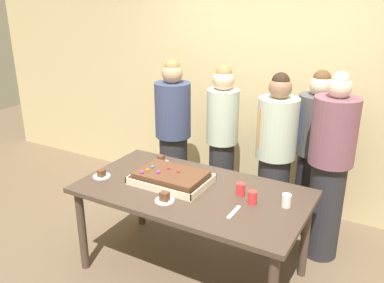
{
  "coord_description": "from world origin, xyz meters",
  "views": [
    {
      "loc": [
        1.46,
        -2.58,
        2.29
      ],
      "look_at": [
        -0.09,
        0.15,
        1.14
      ],
      "focal_mm": 38.13,
      "sensor_mm": 36.0,
      "label": 1
    }
  ],
  "objects_px": {
    "plated_slice_near_left": "(102,175)",
    "person_far_right_suit": "(173,136)",
    "plated_slice_far_left": "(165,198)",
    "person_striped_tie_right": "(314,152)",
    "person_green_shirt_behind": "(222,140)",
    "party_table": "(192,199)",
    "drink_cup_middle": "(252,197)",
    "drink_cup_nearest": "(286,201)",
    "cake_server_utensil": "(234,212)",
    "sheet_cake": "(171,178)",
    "person_back_corner": "(330,167)",
    "plated_slice_near_right": "(161,161)",
    "person_serving_front": "(275,158)",
    "drink_cup_far_end": "(241,189)"
  },
  "relations": [
    {
      "from": "person_green_shirt_behind",
      "to": "person_far_right_suit",
      "type": "height_order",
      "value": "person_far_right_suit"
    },
    {
      "from": "person_serving_front",
      "to": "person_green_shirt_behind",
      "type": "xyz_separation_m",
      "value": [
        -0.62,
        0.15,
        0.02
      ]
    },
    {
      "from": "person_serving_front",
      "to": "plated_slice_near_left",
      "type": "bearing_deg",
      "value": -12.62
    },
    {
      "from": "party_table",
      "to": "drink_cup_middle",
      "type": "relative_size",
      "value": 18.51
    },
    {
      "from": "cake_server_utensil",
      "to": "person_green_shirt_behind",
      "type": "xyz_separation_m",
      "value": [
        -0.67,
        1.19,
        0.06
      ]
    },
    {
      "from": "person_striped_tie_right",
      "to": "person_far_right_suit",
      "type": "relative_size",
      "value": 0.98
    },
    {
      "from": "drink_cup_middle",
      "to": "person_striped_tie_right",
      "type": "xyz_separation_m",
      "value": [
        0.17,
        1.18,
        -0.0
      ]
    },
    {
      "from": "plated_slice_near_right",
      "to": "drink_cup_middle",
      "type": "height_order",
      "value": "drink_cup_middle"
    },
    {
      "from": "drink_cup_nearest",
      "to": "person_far_right_suit",
      "type": "bearing_deg",
      "value": 152.3
    },
    {
      "from": "drink_cup_nearest",
      "to": "person_serving_front",
      "type": "relative_size",
      "value": 0.06
    },
    {
      "from": "plated_slice_far_left",
      "to": "person_green_shirt_behind",
      "type": "relative_size",
      "value": 0.09
    },
    {
      "from": "plated_slice_far_left",
      "to": "drink_cup_nearest",
      "type": "bearing_deg",
      "value": 24.54
    },
    {
      "from": "party_table",
      "to": "drink_cup_middle",
      "type": "distance_m",
      "value": 0.53
    },
    {
      "from": "plated_slice_near_left",
      "to": "cake_server_utensil",
      "type": "xyz_separation_m",
      "value": [
        1.24,
        0.01,
        -0.02
      ]
    },
    {
      "from": "party_table",
      "to": "person_serving_front",
      "type": "bearing_deg",
      "value": 65.01
    },
    {
      "from": "plated_slice_near_left",
      "to": "drink_cup_far_end",
      "type": "distance_m",
      "value": 1.21
    },
    {
      "from": "sheet_cake",
      "to": "person_far_right_suit",
      "type": "height_order",
      "value": "person_far_right_suit"
    },
    {
      "from": "party_table",
      "to": "person_striped_tie_right",
      "type": "relative_size",
      "value": 1.13
    },
    {
      "from": "cake_server_utensil",
      "to": "sheet_cake",
      "type": "bearing_deg",
      "value": 163.4
    },
    {
      "from": "plated_slice_near_left",
      "to": "person_back_corner",
      "type": "bearing_deg",
      "value": 30.13
    },
    {
      "from": "sheet_cake",
      "to": "person_back_corner",
      "type": "xyz_separation_m",
      "value": [
        1.12,
        0.78,
        0.04
      ]
    },
    {
      "from": "drink_cup_middle",
      "to": "plated_slice_near_left",
      "type": "bearing_deg",
      "value": -171.19
    },
    {
      "from": "person_back_corner",
      "to": "person_serving_front",
      "type": "bearing_deg",
      "value": -41.03
    },
    {
      "from": "plated_slice_near_right",
      "to": "plated_slice_far_left",
      "type": "distance_m",
      "value": 0.75
    },
    {
      "from": "sheet_cake",
      "to": "drink_cup_middle",
      "type": "bearing_deg",
      "value": -0.23
    },
    {
      "from": "drink_cup_nearest",
      "to": "cake_server_utensil",
      "type": "xyz_separation_m",
      "value": [
        -0.3,
        -0.27,
        -0.05
      ]
    },
    {
      "from": "drink_cup_nearest",
      "to": "sheet_cake",
      "type": "bearing_deg",
      "value": -175.52
    },
    {
      "from": "person_serving_front",
      "to": "person_striped_tie_right",
      "type": "xyz_separation_m",
      "value": [
        0.28,
        0.35,
        -0.0
      ]
    },
    {
      "from": "person_far_right_suit",
      "to": "sheet_cake",
      "type": "bearing_deg",
      "value": -0.04
    },
    {
      "from": "person_green_shirt_behind",
      "to": "drink_cup_nearest",
      "type": "bearing_deg",
      "value": 46.2
    },
    {
      "from": "sheet_cake",
      "to": "plated_slice_far_left",
      "type": "distance_m",
      "value": 0.33
    },
    {
      "from": "plated_slice_far_left",
      "to": "cake_server_utensil",
      "type": "height_order",
      "value": "plated_slice_far_left"
    },
    {
      "from": "plated_slice_far_left",
      "to": "person_striped_tie_right",
      "type": "height_order",
      "value": "person_striped_tie_right"
    },
    {
      "from": "party_table",
      "to": "drink_cup_nearest",
      "type": "xyz_separation_m",
      "value": [
        0.75,
        0.1,
        0.14
      ]
    },
    {
      "from": "plated_slice_near_right",
      "to": "drink_cup_far_end",
      "type": "relative_size",
      "value": 1.5
    },
    {
      "from": "person_green_shirt_behind",
      "to": "party_table",
      "type": "bearing_deg",
      "value": 11.84
    },
    {
      "from": "plated_slice_far_left",
      "to": "person_serving_front",
      "type": "distance_m",
      "value": 1.24
    },
    {
      "from": "party_table",
      "to": "plated_slice_near_right",
      "type": "height_order",
      "value": "plated_slice_near_right"
    },
    {
      "from": "plated_slice_near_right",
      "to": "person_far_right_suit",
      "type": "distance_m",
      "value": 0.58
    },
    {
      "from": "drink_cup_nearest",
      "to": "person_far_right_suit",
      "type": "relative_size",
      "value": 0.06
    },
    {
      "from": "drink_cup_far_end",
      "to": "person_green_shirt_behind",
      "type": "distance_m",
      "value": 1.09
    },
    {
      "from": "plated_slice_near_left",
      "to": "person_far_right_suit",
      "type": "xyz_separation_m",
      "value": [
        0.07,
        1.05,
        0.05
      ]
    },
    {
      "from": "drink_cup_far_end",
      "to": "person_striped_tie_right",
      "type": "height_order",
      "value": "person_striped_tie_right"
    },
    {
      "from": "plated_slice_near_right",
      "to": "drink_cup_nearest",
      "type": "distance_m",
      "value": 1.28
    },
    {
      "from": "plated_slice_near_right",
      "to": "person_striped_tie_right",
      "type": "height_order",
      "value": "person_striped_tie_right"
    },
    {
      "from": "drink_cup_middle",
      "to": "party_table",
      "type": "bearing_deg",
      "value": -177.49
    },
    {
      "from": "drink_cup_middle",
      "to": "person_far_right_suit",
      "type": "height_order",
      "value": "person_far_right_suit"
    },
    {
      "from": "person_green_shirt_behind",
      "to": "person_back_corner",
      "type": "height_order",
      "value": "person_back_corner"
    },
    {
      "from": "party_table",
      "to": "plated_slice_far_left",
      "type": "height_order",
      "value": "plated_slice_far_left"
    },
    {
      "from": "cake_server_utensil",
      "to": "person_green_shirt_behind",
      "type": "bearing_deg",
      "value": 119.26
    }
  ]
}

